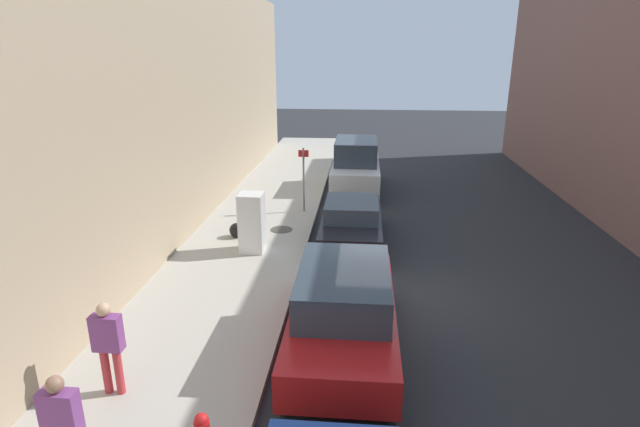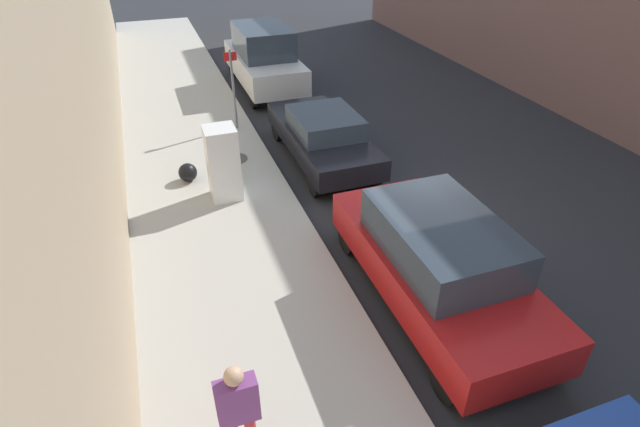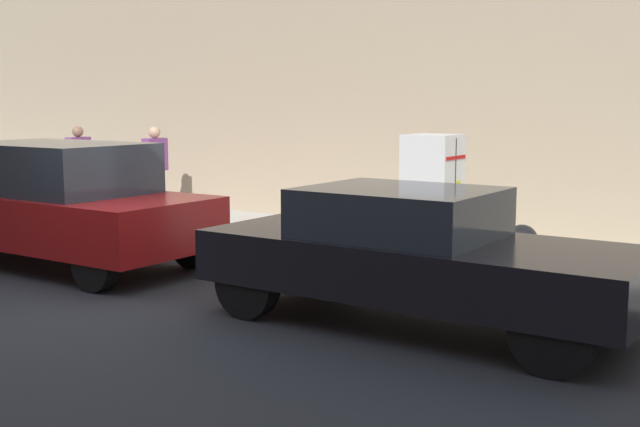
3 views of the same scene
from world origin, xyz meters
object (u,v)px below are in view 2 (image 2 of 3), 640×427
trash_bag (188,172)px  pedestrian_standing_near (238,410)px  parked_suv_red (438,261)px  parked_sedan_dark (323,135)px  parked_van_white (264,58)px  street_sign_post (233,85)px  discarded_refrigerator (223,163)px

trash_bag → pedestrian_standing_near: bearing=-91.9°
parked_suv_red → parked_sedan_dark: size_ratio=1.07×
pedestrian_standing_near → parked_van_white: parked_van_white is taller
street_sign_post → trash_bag: (-1.78, -2.79, -1.08)m
parked_suv_red → parked_van_white: (0.00, 11.93, 0.19)m
street_sign_post → parked_suv_red: (1.79, -8.39, -0.56)m
parked_van_white → discarded_refrigerator: bearing=-111.0°
pedestrian_standing_near → parked_suv_red: size_ratio=0.35×
parked_suv_red → trash_bag: bearing=122.5°
discarded_refrigerator → parked_suv_red: size_ratio=0.35×
discarded_refrigerator → parked_sedan_dark: discarded_refrigerator is taller
trash_bag → parked_van_white: parked_van_white is taller
street_sign_post → parked_sedan_dark: size_ratio=0.51×
discarded_refrigerator → pedestrian_standing_near: (-0.99, -6.44, 0.13)m
street_sign_post → pedestrian_standing_near: (-2.03, -10.28, -0.32)m
parked_sedan_dark → parked_van_white: (-0.00, 6.17, 0.33)m
street_sign_post → parked_van_white: size_ratio=0.48×
discarded_refrigerator → street_sign_post: bearing=74.8°
trash_bag → parked_sedan_dark: bearing=2.3°
parked_sedan_dark → pedestrian_standing_near: bearing=-116.6°
parked_sedan_dark → parked_van_white: size_ratio=0.94×
trash_bag → parked_van_white: (3.57, 6.32, 0.72)m
street_sign_post → parked_van_white: (1.79, 3.53, -0.36)m
street_sign_post → parked_van_white: 3.98m
discarded_refrigerator → parked_sedan_dark: 3.08m
street_sign_post → parked_sedan_dark: 3.26m
street_sign_post → parked_van_white: bearing=63.2°
discarded_refrigerator → parked_sedan_dark: size_ratio=0.38×
street_sign_post → trash_bag: 3.48m
parked_van_white → parked_sedan_dark: bearing=-90.0°
trash_bag → pedestrian_standing_near: pedestrian_standing_near is taller
parked_suv_red → street_sign_post: bearing=102.0°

